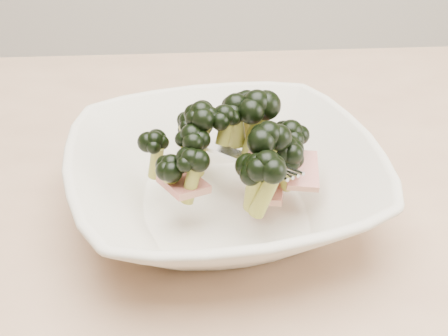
{
  "coord_description": "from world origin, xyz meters",
  "views": [
    {
      "loc": [
        -0.05,
        -0.49,
        1.11
      ],
      "look_at": [
        -0.02,
        -0.01,
        0.8
      ],
      "focal_mm": 50.0,
      "sensor_mm": 36.0,
      "label": 1
    }
  ],
  "objects": [
    {
      "name": "dining_table",
      "position": [
        0.0,
        0.0,
        0.65
      ],
      "size": [
        1.2,
        0.8,
        0.75
      ],
      "color": "tan",
      "rests_on": "ground"
    },
    {
      "name": "broccoli_dish",
      "position": [
        -0.02,
        -0.01,
        0.79
      ],
      "size": [
        0.33,
        0.33,
        0.12
      ],
      "color": "beige",
      "rests_on": "dining_table"
    }
  ]
}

